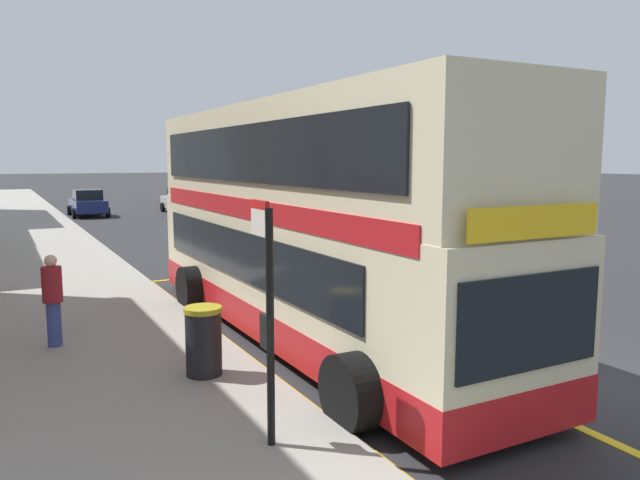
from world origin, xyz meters
TOP-DOWN VIEW (x-y plane):
  - ground_plane at (0.00, 32.00)m, footprint 260.00×260.00m
  - pavement_near at (-7.00, 32.00)m, footprint 6.00×76.00m
  - double_decker_bus at (-2.46, 4.17)m, footprint 3.14×11.16m
  - bus_bay_markings at (-2.57, 4.01)m, footprint 2.87×13.91m
  - bus_stop_sign at (-4.96, 0.13)m, footprint 0.09×0.51m
  - parked_car_navy_ahead at (-2.65, 32.99)m, footprint 2.09×4.20m
  - parked_car_white_far at (2.68, 24.43)m, footprint 2.09×4.20m
  - parked_car_silver_kerbside at (3.05, 32.68)m, footprint 2.09×4.20m
  - pedestrian_waiting_near_sign at (-6.81, 5.28)m, footprint 0.34×0.34m
  - litter_bin at (-4.94, 2.64)m, footprint 0.57×0.57m

SIDE VIEW (x-z plane):
  - ground_plane at x=0.00m, z-range 0.00..0.00m
  - bus_bay_markings at x=-2.57m, z-range 0.00..0.01m
  - pavement_near at x=-7.00m, z-range 0.00..0.14m
  - litter_bin at x=-4.94m, z-range 0.14..1.20m
  - parked_car_navy_ahead at x=-2.65m, z-range -0.01..1.61m
  - parked_car_white_far at x=2.68m, z-range -0.01..1.61m
  - parked_car_silver_kerbside at x=3.05m, z-range -0.01..1.61m
  - pedestrian_waiting_near_sign at x=-6.81m, z-range 0.21..1.83m
  - bus_stop_sign at x=-4.96m, z-range 0.37..3.17m
  - double_decker_bus at x=-2.46m, z-range -0.14..4.26m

